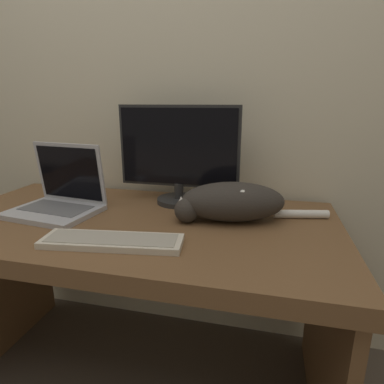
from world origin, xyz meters
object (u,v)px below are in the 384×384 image
object	(u,v)px
monitor	(179,154)
external_keyboard	(112,241)
laptop	(59,199)
cat	(231,201)

from	to	relation	value
monitor	external_keyboard	xyz separation A→B (m)	(-0.09, -0.46, -0.20)
monitor	external_keyboard	world-z (taller)	monitor
laptop	external_keyboard	world-z (taller)	laptop
external_keyboard	cat	xyz separation A→B (m)	(0.33, 0.29, 0.06)
laptop	external_keyboard	size ratio (longest dim) A/B	0.79
cat	monitor	bearing A→B (deg)	133.53
cat	external_keyboard	bearing A→B (deg)	-150.47
laptop	external_keyboard	xyz separation A→B (m)	(0.35, -0.23, -0.04)
monitor	external_keyboard	distance (m)	0.51
external_keyboard	laptop	bearing A→B (deg)	138.41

